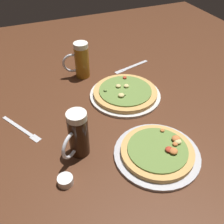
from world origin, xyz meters
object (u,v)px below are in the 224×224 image
pizza_plate_near (157,152)px  fork_left (22,129)px  knife_right (131,67)px  beer_mug_dark (81,61)px  pizza_plate_far (125,93)px  ramekin_sauce (65,181)px  beer_mug_amber (78,135)px

pizza_plate_near → fork_left: size_ratio=1.50×
pizza_plate_near → knife_right: (0.19, 0.60, -0.01)m
beer_mug_dark → fork_left: size_ratio=0.88×
pizza_plate_near → pizza_plate_far: size_ratio=0.94×
fork_left → pizza_plate_near: bearing=-37.0°
ramekin_sauce → beer_mug_dark: bearing=68.0°
pizza_plate_far → knife_right: size_ratio=1.49×
beer_mug_dark → knife_right: beer_mug_dark is taller
beer_mug_dark → beer_mug_amber: bearing=-108.4°
beer_mug_amber → pizza_plate_near: bearing=-25.3°
pizza_plate_near → beer_mug_dark: size_ratio=1.70×
pizza_plate_near → ramekin_sauce: (-0.33, 0.01, -0.00)m
fork_left → knife_right: 0.68m
knife_right → beer_mug_dark: bearing=176.7°
fork_left → ramekin_sauce: bearing=-72.7°
beer_mug_amber → ramekin_sauce: (-0.08, -0.11, -0.08)m
pizza_plate_far → fork_left: pizza_plate_far is taller
beer_mug_amber → knife_right: 0.66m
beer_mug_dark → ramekin_sauce: beer_mug_dark is taller
beer_mug_dark → fork_left: bearing=-139.6°
beer_mug_amber → knife_right: size_ratio=0.82×
beer_mug_dark → fork_left: beer_mug_dark is taller
beer_mug_amber → ramekin_sauce: size_ratio=3.54×
ramekin_sauce → knife_right: 0.79m
pizza_plate_far → fork_left: 0.48m
pizza_plate_far → ramekin_sauce: 0.52m
beer_mug_dark → pizza_plate_far: bearing=-61.9°
pizza_plate_near → ramekin_sauce: 0.33m
pizza_plate_near → ramekin_sauce: pizza_plate_near is taller
beer_mug_dark → knife_right: (0.28, -0.02, -0.09)m
ramekin_sauce → pizza_plate_far: bearing=43.7°
pizza_plate_far → beer_mug_amber: bearing=-139.8°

